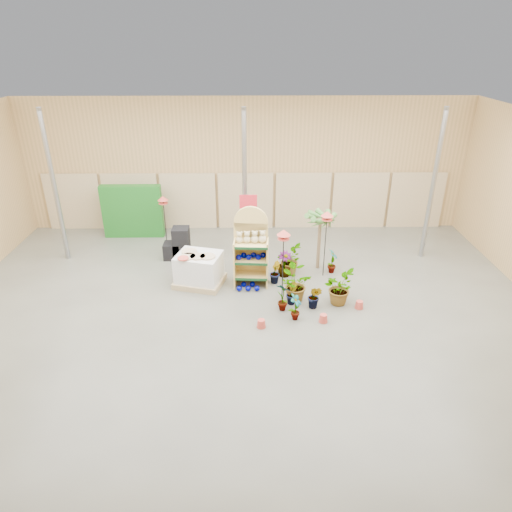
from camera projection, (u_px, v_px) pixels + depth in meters
The scene contains 23 objects.
room at pixel (244, 221), 10.93m from camera, with size 15.20×12.10×4.70m.
display_shelf at pixel (251, 249), 12.35m from camera, with size 0.96×0.64×2.20m.
teddy_bears at pixel (252, 238), 12.09m from camera, with size 0.81×0.22×0.35m.
gazing_balls_shelf at pixel (251, 256), 12.30m from camera, with size 0.81×0.28×0.15m.
gazing_balls_floor at pixel (248, 287), 12.39m from camera, with size 0.63×0.39×0.15m.
pallet_stack at pixel (199, 269), 12.50m from camera, with size 1.49×1.34×0.94m.
charcoal_planters at pixel (178, 246), 13.98m from camera, with size 0.80×0.50×1.00m.
trellis_stock at pixel (133, 211), 15.31m from camera, with size 2.00×0.30×1.80m, color #165918.
offer_sign at pixel (248, 216), 13.07m from camera, with size 0.50×0.08×2.20m.
bird_table_front at pixel (284, 235), 11.18m from camera, with size 0.34×0.34×1.96m.
bird_table_right at pixel (327, 216), 12.32m from camera, with size 0.34×0.34×1.97m.
bird_table_back at pixel (163, 200), 14.43m from camera, with size 0.34×0.34×1.66m.
palm at pixel (321, 218), 12.88m from camera, with size 0.70×0.70×1.84m.
potted_plant_0 at pixel (283, 297), 11.32m from camera, with size 0.41×0.28×0.78m, color #447A32.
potted_plant_1 at pixel (292, 293), 11.65m from camera, with size 0.33×0.26×0.60m, color #447A32.
potted_plant_2 at pixel (294, 285), 11.73m from camera, with size 0.81×0.71×0.90m, color #447A32.
potted_plant_4 at pixel (332, 261), 13.12m from camera, with size 0.40×0.27×0.76m, color #447A32.
potted_plant_5 at pixel (275, 272), 12.64m from camera, with size 0.35×0.28×0.63m, color #447A32.
potted_plant_6 at pixel (289, 260), 13.10m from camera, with size 0.76×0.66×0.85m, color #447A32.
potted_plant_8 at pixel (295, 307), 10.95m from camera, with size 0.37×0.25×0.70m, color #447A32.
potted_plant_9 at pixel (315, 297), 11.42m from camera, with size 0.36×0.29×0.66m, color #447A32.
potted_plant_10 at pixel (339, 287), 11.61m from camera, with size 0.81×0.70×0.90m, color #447A32.
potted_plant_11 at pixel (285, 264), 12.97m from camera, with size 0.41×0.41×0.74m, color #447A32.
Camera 1 is at (0.15, -9.29, 6.25)m, focal length 32.00 mm.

